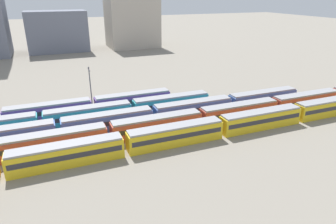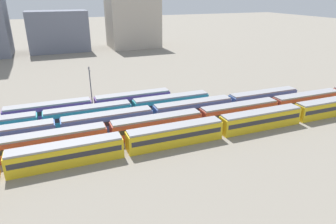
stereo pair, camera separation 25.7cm
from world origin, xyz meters
name	(u,v)px [view 1 (the left image)]	position (x,y,z in m)	size (l,w,h in m)	color
ground_plane	(5,147)	(0.00, 10.40, 0.00)	(600.00, 600.00, 0.00)	gray
train_track_0	(176,134)	(29.01, 0.00, 1.90)	(93.60, 3.06, 3.75)	yellow
train_track_1	(200,118)	(36.76, 5.20, 1.90)	(112.50, 3.06, 3.75)	#BC4C38
train_track_2	(153,115)	(28.28, 10.40, 1.90)	(74.70, 3.06, 3.75)	#4C70BC
train_track_3	(89,115)	(15.73, 15.60, 1.90)	(55.80, 3.06, 3.75)	teal
train_track_4	(49,111)	(8.01, 20.80, 1.90)	(55.80, 3.06, 3.75)	#6B429E
catenary_pole_1	(90,86)	(17.70, 23.71, 5.67)	(0.24, 3.20, 10.23)	#4C4C51
distant_building_2	(57,31)	(15.35, 105.47, 9.10)	(26.47, 13.80, 18.20)	slate
distant_building_3	(132,23)	(50.82, 105.47, 11.43)	(23.89, 19.61, 22.86)	#B2A899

